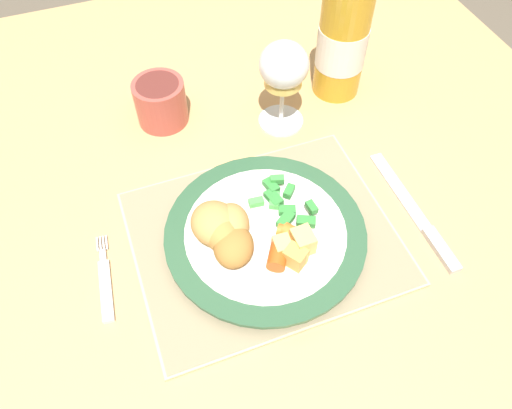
# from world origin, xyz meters

# --- Properties ---
(ground_plane) EXTENTS (6.00, 6.00, 0.00)m
(ground_plane) POSITION_xyz_m (0.00, 0.00, 0.00)
(ground_plane) COLOR brown
(dining_table) EXTENTS (1.24, 1.08, 0.74)m
(dining_table) POSITION_xyz_m (0.00, 0.00, 0.66)
(dining_table) COLOR tan
(dining_table) RESTS_ON ground
(placemat) EXTENTS (0.34, 0.28, 0.01)m
(placemat) POSITION_xyz_m (0.04, -0.12, 0.74)
(placemat) COLOR #CCB789
(placemat) RESTS_ON dining_table
(dinner_plate) EXTENTS (0.27, 0.27, 0.02)m
(dinner_plate) POSITION_xyz_m (0.04, -0.13, 0.76)
(dinner_plate) COLOR white
(dinner_plate) RESTS_ON placemat
(breaded_croquettes) EXTENTS (0.08, 0.11, 0.04)m
(breaded_croquettes) POSITION_xyz_m (-0.01, -0.12, 0.79)
(breaded_croquettes) COLOR #A87033
(breaded_croquettes) RESTS_ON dinner_plate
(green_beans_pile) EXTENTS (0.08, 0.10, 0.02)m
(green_beans_pile) POSITION_xyz_m (0.08, -0.10, 0.77)
(green_beans_pile) COLOR #4CA84C
(green_beans_pile) RESTS_ON dinner_plate
(glazed_carrots) EXTENTS (0.08, 0.07, 0.02)m
(glazed_carrots) POSITION_xyz_m (0.06, -0.17, 0.78)
(glazed_carrots) COLOR #CC5119
(glazed_carrots) RESTS_ON dinner_plate
(fork) EXTENTS (0.03, 0.13, 0.01)m
(fork) POSITION_xyz_m (-0.17, -0.12, 0.74)
(fork) COLOR silver
(fork) RESTS_ON dining_table
(table_knife) EXTENTS (0.02, 0.22, 0.01)m
(table_knife) POSITION_xyz_m (0.25, -0.17, 0.74)
(table_knife) COLOR silver
(table_knife) RESTS_ON dining_table
(wine_glass) EXTENTS (0.07, 0.07, 0.15)m
(wine_glass) POSITION_xyz_m (0.15, 0.08, 0.84)
(wine_glass) COLOR silver
(wine_glass) RESTS_ON dining_table
(bottle) EXTENTS (0.08, 0.08, 0.31)m
(bottle) POSITION_xyz_m (0.26, 0.12, 0.85)
(bottle) COLOR gold
(bottle) RESTS_ON dining_table
(roast_potatoes) EXTENTS (0.05, 0.05, 0.03)m
(roast_potatoes) POSITION_xyz_m (0.06, -0.18, 0.78)
(roast_potatoes) COLOR #E5BC66
(roast_potatoes) RESTS_ON dinner_plate
(drinking_cup) EXTENTS (0.08, 0.08, 0.07)m
(drinking_cup) POSITION_xyz_m (-0.03, 0.15, 0.78)
(drinking_cup) COLOR #B24C42
(drinking_cup) RESTS_ON dining_table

